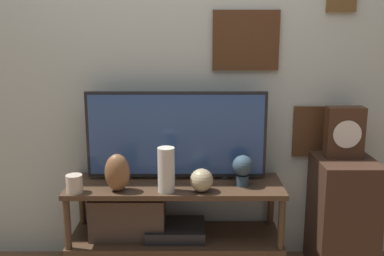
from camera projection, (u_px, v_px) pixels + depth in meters
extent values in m
cube|color=beige|center=(177.00, 50.00, 2.78)|extent=(6.40, 0.06, 2.70)
cube|color=#4C2D19|center=(325.00, 132.00, 2.85)|extent=(0.39, 0.02, 0.32)
cube|color=white|center=(325.00, 132.00, 2.84)|extent=(0.36, 0.01, 0.29)
cube|color=#4C2D19|center=(247.00, 40.00, 2.73)|extent=(0.41, 0.02, 0.36)
cube|color=beige|center=(247.00, 40.00, 2.72)|extent=(0.37, 0.01, 0.33)
cube|color=#422D1E|center=(176.00, 186.00, 2.71)|extent=(1.29, 0.41, 0.03)
cube|color=#422D1E|center=(177.00, 237.00, 2.78)|extent=(1.29, 0.41, 0.03)
cylinder|color=#422D1E|center=(70.00, 240.00, 2.60)|extent=(0.04, 0.04, 0.57)
cylinder|color=#422D1E|center=(282.00, 240.00, 2.60)|extent=(0.04, 0.04, 0.57)
cylinder|color=#422D1E|center=(84.00, 215.00, 2.94)|extent=(0.04, 0.04, 0.57)
cylinder|color=#422D1E|center=(272.00, 216.00, 2.94)|extent=(0.04, 0.04, 0.57)
cube|color=black|center=(177.00, 230.00, 2.77)|extent=(0.36, 0.29, 0.07)
cube|color=#47382D|center=(129.00, 216.00, 2.75)|extent=(0.45, 0.23, 0.26)
cylinder|color=black|center=(130.00, 177.00, 2.80)|extent=(0.05, 0.05, 0.02)
cylinder|color=black|center=(226.00, 177.00, 2.79)|extent=(0.05, 0.05, 0.02)
cube|color=black|center=(178.00, 134.00, 2.73)|extent=(1.10, 0.04, 0.53)
cube|color=#33518C|center=(178.00, 135.00, 2.72)|extent=(1.06, 0.01, 0.49)
ellipsoid|color=brown|center=(119.00, 173.00, 2.57)|extent=(0.14, 0.12, 0.22)
sphere|color=tan|center=(203.00, 180.00, 2.57)|extent=(0.13, 0.13, 0.13)
cylinder|color=beige|center=(168.00, 170.00, 2.55)|extent=(0.10, 0.10, 0.26)
cylinder|color=#C1B29E|center=(76.00, 184.00, 2.55)|extent=(0.09, 0.09, 0.10)
cylinder|color=#2D4251|center=(244.00, 180.00, 2.67)|extent=(0.08, 0.08, 0.06)
sphere|color=#2D4251|center=(244.00, 165.00, 2.65)|extent=(0.12, 0.12, 0.12)
cube|color=#382319|center=(344.00, 216.00, 2.75)|extent=(0.35, 0.40, 0.72)
cube|color=#422819|center=(346.00, 132.00, 2.70)|extent=(0.22, 0.10, 0.31)
cylinder|color=white|center=(349.00, 134.00, 2.64)|extent=(0.17, 0.01, 0.17)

